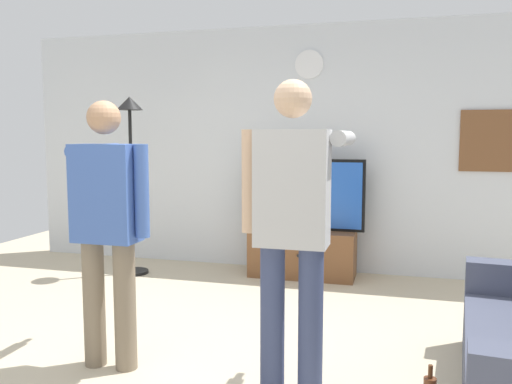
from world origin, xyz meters
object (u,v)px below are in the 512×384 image
object	(u,v)px
wall_clock	(309,64)
person_standing_nearer_couch	(293,222)
tv_stand	(303,253)
framed_picture	(500,141)
television	(304,194)
floor_lamp	(131,148)
person_standing_nearer_lamp	(108,219)

from	to	relation	value
wall_clock	person_standing_nearer_couch	bearing A→B (deg)	-81.75
tv_stand	framed_picture	bearing A→B (deg)	8.63
tv_stand	framed_picture	world-z (taller)	framed_picture
television	floor_lamp	xyz separation A→B (m)	(-1.81, -0.43, 0.49)
wall_clock	television	bearing A→B (deg)	-90.00
tv_stand	person_standing_nearer_couch	world-z (taller)	person_standing_nearer_couch
wall_clock	framed_picture	size ratio (longest dim) A/B	0.40
person_standing_nearer_couch	person_standing_nearer_lamp	bearing A→B (deg)	175.33
television	framed_picture	bearing A→B (deg)	7.29
framed_picture	television	bearing A→B (deg)	-172.71
tv_stand	person_standing_nearer_lamp	size ratio (longest dim) A/B	0.65
floor_lamp	wall_clock	bearing A→B (deg)	20.31
television	person_standing_nearer_lamp	size ratio (longest dim) A/B	0.75
framed_picture	person_standing_nearer_couch	distance (m)	3.32
television	framed_picture	size ratio (longest dim) A/B	1.68
person_standing_nearer_couch	wall_clock	bearing A→B (deg)	98.25
floor_lamp	person_standing_nearer_lamp	bearing A→B (deg)	-64.86
television	person_standing_nearer_lamp	xyz separation A→B (m)	(-0.80, -2.57, 0.10)
television	wall_clock	size ratio (longest dim) A/B	4.17
television	person_standing_nearer_couch	distance (m)	2.71
wall_clock	person_standing_nearer_couch	world-z (taller)	wall_clock
television	person_standing_nearer_lamp	bearing A→B (deg)	-107.24
tv_stand	person_standing_nearer_lamp	distance (m)	2.75
television	person_standing_nearer_lamp	world-z (taller)	person_standing_nearer_lamp
wall_clock	floor_lamp	bearing A→B (deg)	-159.69
framed_picture	wall_clock	bearing A→B (deg)	-179.85
framed_picture	person_standing_nearer_lamp	bearing A→B (deg)	-134.17
tv_stand	television	size ratio (longest dim) A/B	0.86
person_standing_nearer_couch	tv_stand	bearing A→B (deg)	99.14
floor_lamp	person_standing_nearer_lamp	size ratio (longest dim) A/B	1.11
wall_clock	person_standing_nearer_couch	xyz separation A→B (m)	(0.42, -2.92, -1.24)
floor_lamp	person_standing_nearer_couch	bearing A→B (deg)	-45.24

